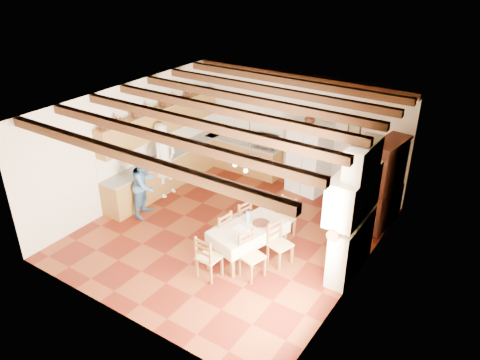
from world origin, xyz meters
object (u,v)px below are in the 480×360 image
Objects in this scene: chair_right_near at (252,256)px; person_man at (165,160)px; microwave at (266,141)px; chair_end_far at (284,218)px; refrigerator at (309,158)px; chair_right_far at (280,244)px; person_woman_blue at (145,185)px; hutch at (385,184)px; dining_table at (249,230)px; person_woman_red at (340,213)px; chair_left_near at (219,231)px; chair_end_near at (209,256)px; chair_left_far at (239,218)px.

person_man is (-3.70, 1.65, 0.50)m from chair_right_near.
microwave is (1.64, 2.32, 0.08)m from person_man.
microwave reaches higher than chair_end_far.
chair_right_far is at bearing -65.28° from refrigerator.
chair_end_far is 3.42m from person_woman_blue.
hutch is 2.43m from chair_end_far.
person_woman_red reaches higher than dining_table.
person_woman_blue is (-2.99, 0.07, 0.16)m from dining_table.
chair_right_near is 0.70m from chair_right_far.
dining_table is 1.87× the size of chair_left_near.
chair_right_far is 0.49× the size of person_man.
refrigerator is 2.43m from chair_end_far.
refrigerator is 3.58m from chair_left_near.
person_woman_red is at bearing -40.40° from refrigerator.
person_woman_red is at bearing 136.08° from chair_left_near.
microwave is at bearing 176.55° from hutch.
chair_left_near is (-0.62, -0.18, -0.16)m from dining_table.
hutch reaches higher than person_woman_red.
refrigerator is 3.15× the size of microwave.
microwave is at bearing -37.56° from person_man.
chair_right_far is 0.61× the size of person_woman_blue.
refrigerator is at bearing 171.88° from hutch.
chair_left_near is at bearing -75.13° from microwave.
microwave is (-1.35, 0.08, 0.13)m from refrigerator.
chair_right_near is at bearing 174.28° from chair_right_far.
hutch is 2.22× the size of chair_end_far.
microwave is (-1.91, 2.40, 0.58)m from chair_end_far.
person_woman_blue is at bearing -89.03° from chair_left_near.
microwave is (-3.03, 1.97, 0.29)m from person_woman_red.
person_woman_red is at bearing 25.60° from chair_end_far.
chair_left_near is 1.00× the size of chair_right_near.
microwave reaches higher than dining_table.
hutch reaches higher than person_man.
chair_left_near is (-0.33, -3.54, -0.46)m from refrigerator.
person_woman_blue is (-2.73, 1.09, 0.31)m from chair_end_near.
person_woman_blue is 2.67× the size of microwave.
chair_left_far is at bearing -67.41° from person_woman_red.
chair_end_near is at bearing 30.07° from chair_left_near.
hutch is 3.36m from dining_table.
dining_table is 0.76m from chair_left_far.
chair_right_far is at bearing 109.40° from chair_left_near.
person_woman_red is (1.40, 1.47, 0.14)m from dining_table.
person_man is 2.84m from microwave.
chair_left_near is 1.00× the size of chair_right_far.
chair_right_far is at bearing -107.02° from hutch.
chair_left_far is 1.00× the size of chair_right_far.
chair_right_near is 1.00× the size of chair_end_far.
chair_end_far is at bearing 75.38° from dining_table.
refrigerator is 3.73m from person_man.
person_woman_red is at bearing 128.42° from chair_left_far.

